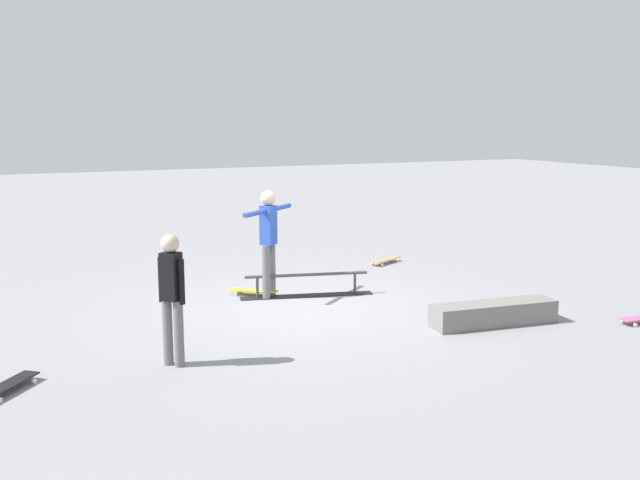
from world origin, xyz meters
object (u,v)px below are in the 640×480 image
grind_rail (307,286)px  skate_ledge (494,314)px  skateboard_main (254,291)px  loose_skateboard_black (8,385)px  loose_skateboard_natural (385,260)px  skater_main (268,236)px  bystander_black_shirt (172,292)px

grind_rail → skate_ledge: grind_rail is taller
grind_rail → skateboard_main: size_ratio=2.85×
loose_skateboard_black → skate_ledge: bearing=128.5°
loose_skateboard_natural → skate_ledge: bearing=-126.7°
skate_ledge → skater_main: skater_main is taller
skateboard_main → loose_skateboard_natural: (-3.25, -1.31, 0.00)m
skater_main → loose_skateboard_natural: (-3.07, -1.55, -0.93)m
loose_skateboard_natural → loose_skateboard_black: bearing=-175.9°
skater_main → loose_skateboard_black: skater_main is taller
grind_rail → bystander_black_shirt: bearing=54.6°
grind_rail → skateboard_main: (0.77, -0.41, -0.09)m
grind_rail → bystander_black_shirt: (2.75, 2.32, 0.72)m
grind_rail → skater_main: bearing=-1.5°
skate_ledge → grind_rail: bearing=-56.9°
skater_main → bystander_black_shirt: 3.30m
bystander_black_shirt → skateboard_main: bearing=-77.0°
skater_main → skateboard_main: bearing=87.2°
skate_ledge → bystander_black_shirt: bearing=-3.5°
skater_main → skate_ledge: bearing=-89.2°
skater_main → bystander_black_shirt: (2.16, 2.49, -0.13)m
bystander_black_shirt → loose_skateboard_black: bystander_black_shirt is taller
skater_main → skateboard_main: (0.18, -0.24, -0.93)m
grind_rail → bystander_black_shirt: size_ratio=1.39×
grind_rail → loose_skateboard_black: size_ratio=2.92×
bystander_black_shirt → loose_skateboard_natural: 6.66m
skate_ledge → loose_skateboard_natural: skate_ledge is taller
skate_ledge → skateboard_main: skate_ledge is taller
skateboard_main → bystander_black_shirt: size_ratio=0.49×
grind_rail → loose_skateboard_natural: size_ratio=2.67×
skater_main → skateboard_main: skater_main is taller
grind_rail → skateboard_main: 0.87m
grind_rail → bystander_black_shirt: bystander_black_shirt is taller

